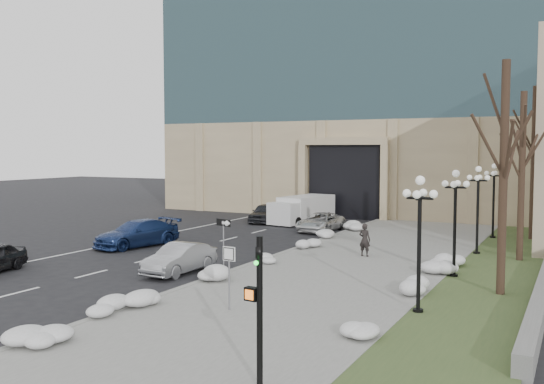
{
  "coord_description": "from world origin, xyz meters",
  "views": [
    {
      "loc": [
        13.11,
        -14.4,
        5.65
      ],
      "look_at": [
        -0.7,
        12.62,
        3.5
      ],
      "focal_mm": 40.0,
      "sensor_mm": 36.0,
      "label": 1
    }
  ],
  "objects_px": {
    "keep_sign": "(229,264)",
    "lamppost_d": "(494,190)",
    "box_truck": "(302,210)",
    "car_d": "(320,222)",
    "car_e": "(265,213)",
    "lamppost_c": "(478,198)",
    "lamppost_a": "(419,225)",
    "one_way_sign": "(226,230)",
    "car_b": "(180,259)",
    "pedestrian": "(365,240)",
    "traffic_signal": "(258,315)",
    "car_c": "(137,233)",
    "lamppost_b": "(455,209)"
  },
  "relations": [
    {
      "from": "car_c",
      "to": "pedestrian",
      "type": "height_order",
      "value": "pedestrian"
    },
    {
      "from": "keep_sign",
      "to": "lamppost_d",
      "type": "height_order",
      "value": "lamppost_d"
    },
    {
      "from": "one_way_sign",
      "to": "lamppost_c",
      "type": "xyz_separation_m",
      "value": [
        9.05,
        10.76,
        0.96
      ]
    },
    {
      "from": "car_e",
      "to": "keep_sign",
      "type": "relative_size",
      "value": 1.86
    },
    {
      "from": "lamppost_d",
      "to": "box_truck",
      "type": "bearing_deg",
      "value": 170.32
    },
    {
      "from": "car_b",
      "to": "lamppost_d",
      "type": "bearing_deg",
      "value": 57.83
    },
    {
      "from": "keep_sign",
      "to": "car_d",
      "type": "bearing_deg",
      "value": 108.34
    },
    {
      "from": "box_truck",
      "to": "keep_sign",
      "type": "bearing_deg",
      "value": -63.09
    },
    {
      "from": "box_truck",
      "to": "lamppost_c",
      "type": "bearing_deg",
      "value": -23.92
    },
    {
      "from": "keep_sign",
      "to": "lamppost_c",
      "type": "xyz_separation_m",
      "value": [
        5.84,
        15.79,
        1.37
      ]
    },
    {
      "from": "car_b",
      "to": "lamppost_c",
      "type": "bearing_deg",
      "value": 44.96
    },
    {
      "from": "traffic_signal",
      "to": "box_truck",
      "type": "bearing_deg",
      "value": 119.41
    },
    {
      "from": "traffic_signal",
      "to": "lamppost_c",
      "type": "distance_m",
      "value": 21.39
    },
    {
      "from": "car_b",
      "to": "lamppost_c",
      "type": "distance_m",
      "value": 16.01
    },
    {
      "from": "pedestrian",
      "to": "lamppost_d",
      "type": "relative_size",
      "value": 0.36
    },
    {
      "from": "car_b",
      "to": "box_truck",
      "type": "bearing_deg",
      "value": 98.84
    },
    {
      "from": "pedestrian",
      "to": "keep_sign",
      "type": "distance_m",
      "value": 12.24
    },
    {
      "from": "car_e",
      "to": "lamppost_d",
      "type": "bearing_deg",
      "value": -14.64
    },
    {
      "from": "box_truck",
      "to": "car_e",
      "type": "bearing_deg",
      "value": -148.42
    },
    {
      "from": "car_d",
      "to": "box_truck",
      "type": "xyz_separation_m",
      "value": [
        -3.14,
        3.94,
        0.35
      ]
    },
    {
      "from": "car_e",
      "to": "pedestrian",
      "type": "relative_size",
      "value": 2.53
    },
    {
      "from": "pedestrian",
      "to": "traffic_signal",
      "type": "distance_m",
      "value": 18.0
    },
    {
      "from": "car_d",
      "to": "pedestrian",
      "type": "relative_size",
      "value": 2.68
    },
    {
      "from": "car_c",
      "to": "lamppost_a",
      "type": "distance_m",
      "value": 19.51
    },
    {
      "from": "pedestrian",
      "to": "lamppost_d",
      "type": "xyz_separation_m",
      "value": [
        5.03,
        10.1,
        2.1
      ]
    },
    {
      "from": "keep_sign",
      "to": "lamppost_b",
      "type": "bearing_deg",
      "value": 62.09
    },
    {
      "from": "car_d",
      "to": "one_way_sign",
      "type": "height_order",
      "value": "one_way_sign"
    },
    {
      "from": "pedestrian",
      "to": "lamppost_c",
      "type": "xyz_separation_m",
      "value": [
        5.03,
        3.6,
        2.1
      ]
    },
    {
      "from": "lamppost_a",
      "to": "lamppost_c",
      "type": "xyz_separation_m",
      "value": [
        0.0,
        13.0,
        0.0
      ]
    },
    {
      "from": "keep_sign",
      "to": "lamppost_c",
      "type": "bearing_deg",
      "value": 73.95
    },
    {
      "from": "car_c",
      "to": "one_way_sign",
      "type": "bearing_deg",
      "value": -14.29
    },
    {
      "from": "car_b",
      "to": "lamppost_a",
      "type": "height_order",
      "value": "lamppost_a"
    },
    {
      "from": "car_d",
      "to": "lamppost_b",
      "type": "bearing_deg",
      "value": -44.05
    },
    {
      "from": "car_b",
      "to": "one_way_sign",
      "type": "distance_m",
      "value": 2.71
    },
    {
      "from": "car_d",
      "to": "lamppost_a",
      "type": "bearing_deg",
      "value": -56.38
    },
    {
      "from": "lamppost_d",
      "to": "keep_sign",
      "type": "bearing_deg",
      "value": -104.69
    },
    {
      "from": "lamppost_a",
      "to": "one_way_sign",
      "type": "bearing_deg",
      "value": 166.13
    },
    {
      "from": "box_truck",
      "to": "car_d",
      "type": "bearing_deg",
      "value": -43.22
    },
    {
      "from": "car_b",
      "to": "car_d",
      "type": "distance_m",
      "value": 16.03
    },
    {
      "from": "lamppost_a",
      "to": "lamppost_d",
      "type": "relative_size",
      "value": 1.0
    },
    {
      "from": "one_way_sign",
      "to": "lamppost_a",
      "type": "distance_m",
      "value": 9.38
    },
    {
      "from": "keep_sign",
      "to": "lamppost_d",
      "type": "distance_m",
      "value": 23.08
    },
    {
      "from": "keep_sign",
      "to": "pedestrian",
      "type": "bearing_deg",
      "value": 90.45
    },
    {
      "from": "car_c",
      "to": "pedestrian",
      "type": "relative_size",
      "value": 3.09
    },
    {
      "from": "car_d",
      "to": "lamppost_d",
      "type": "bearing_deg",
      "value": 9.86
    },
    {
      "from": "keep_sign",
      "to": "lamppost_b",
      "type": "xyz_separation_m",
      "value": [
        5.84,
        9.29,
        1.37
      ]
    },
    {
      "from": "pedestrian",
      "to": "one_way_sign",
      "type": "distance_m",
      "value": 8.29
    },
    {
      "from": "car_b",
      "to": "keep_sign",
      "type": "height_order",
      "value": "keep_sign"
    },
    {
      "from": "car_e",
      "to": "traffic_signal",
      "type": "bearing_deg",
      "value": -72.83
    },
    {
      "from": "traffic_signal",
      "to": "lamppost_c",
      "type": "relative_size",
      "value": 0.77
    }
  ]
}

